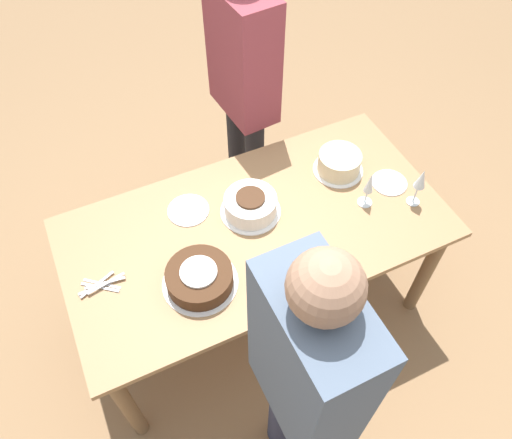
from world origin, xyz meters
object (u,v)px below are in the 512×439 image
object	(u,v)px
person_watching	(244,78)
wine_glass_far	(369,185)
cake_front_chocolate	(200,278)
wine_glass_near	(421,181)
cake_center_white	(250,205)
cake_back_decorated	(339,163)
person_cutting	(306,378)

from	to	relation	value
person_watching	wine_glass_far	bearing A→B (deg)	11.84
cake_front_chocolate	wine_glass_far	xyz separation A→B (m)	(0.87, 0.08, 0.08)
wine_glass_near	cake_center_white	bearing A→B (deg)	159.25
cake_back_decorated	wine_glass_far	size ratio (longest dim) A/B	1.28
cake_back_decorated	person_watching	world-z (taller)	person_watching
cake_center_white	person_cutting	bearing A→B (deg)	-103.50
wine_glass_far	person_watching	bearing A→B (deg)	107.13
wine_glass_near	wine_glass_far	size ratio (longest dim) A/B	1.09
wine_glass_near	wine_glass_far	distance (m)	0.23
cake_front_chocolate	person_watching	size ratio (longest dim) A/B	0.19
cake_center_white	wine_glass_near	bearing A→B (deg)	-20.75
cake_back_decorated	wine_glass_near	world-z (taller)	wine_glass_near
cake_center_white	cake_front_chocolate	size ratio (longest dim) A/B	0.88
person_cutting	cake_front_chocolate	bearing A→B (deg)	12.23
cake_center_white	person_watching	distance (m)	0.72
cake_center_white	wine_glass_far	world-z (taller)	wine_glass_far
wine_glass_far	person_watching	size ratio (longest dim) A/B	0.12
cake_center_white	wine_glass_near	size ratio (longest dim) A/B	1.32
cake_front_chocolate	wine_glass_near	world-z (taller)	wine_glass_near
cake_center_white	wine_glass_far	xyz separation A→B (m)	(0.52, -0.18, 0.08)
cake_back_decorated	wine_glass_far	distance (m)	0.25
wine_glass_far	cake_back_decorated	bearing A→B (deg)	91.68
cake_back_decorated	person_watching	xyz separation A→B (m)	(-0.25, 0.59, 0.19)
cake_front_chocolate	person_cutting	xyz separation A→B (m)	(0.14, -0.63, 0.23)
wine_glass_near	person_watching	distance (m)	1.04
wine_glass_far	person_cutting	world-z (taller)	person_cutting
cake_center_white	cake_back_decorated	bearing A→B (deg)	6.15
wine_glass_far	person_cutting	distance (m)	1.02
cake_front_chocolate	person_watching	distance (m)	1.11
cake_front_chocolate	wine_glass_near	bearing A→B (deg)	-0.80
cake_back_decorated	wine_glass_near	size ratio (longest dim) A/B	1.17
person_watching	cake_back_decorated	bearing A→B (deg)	17.49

